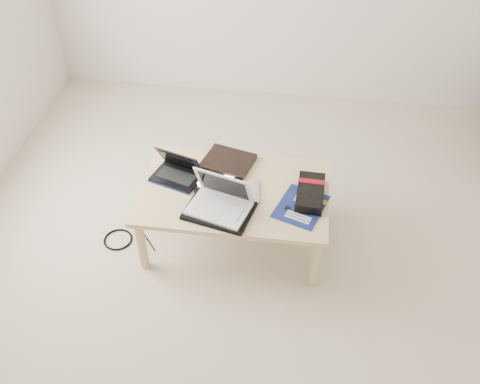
# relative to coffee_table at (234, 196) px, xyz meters

# --- Properties ---
(ground) EXTENTS (4.00, 4.00, 0.00)m
(ground) POSITION_rel_coffee_table_xyz_m (0.25, -0.28, -0.35)
(ground) COLOR beige
(ground) RESTS_ON ground
(coffee_table) EXTENTS (1.10, 0.70, 0.40)m
(coffee_table) POSITION_rel_coffee_table_xyz_m (0.00, 0.00, 0.00)
(coffee_table) COLOR #D1B17E
(coffee_table) RESTS_ON ground
(book) EXTENTS (0.35, 0.31, 0.03)m
(book) POSITION_rel_coffee_table_xyz_m (-0.07, 0.24, 0.06)
(book) COLOR black
(book) RESTS_ON coffee_table
(netbook) EXTENTS (0.33, 0.28, 0.19)m
(netbook) POSITION_rel_coffee_table_xyz_m (-0.35, 0.08, 0.09)
(netbook) COLOR black
(netbook) RESTS_ON coffee_table
(tablet) EXTENTS (0.32, 0.28, 0.01)m
(tablet) POSITION_rel_coffee_table_xyz_m (-0.10, 0.01, 0.06)
(tablet) COLOR black
(tablet) RESTS_ON coffee_table
(remote) EXTENTS (0.07, 0.21, 0.02)m
(remote) POSITION_rel_coffee_table_xyz_m (0.12, 0.00, 0.06)
(remote) COLOR #B4B4B9
(remote) RESTS_ON coffee_table
(neoprene_sleeve) EXTENTS (0.41, 0.34, 0.02)m
(neoprene_sleeve) POSITION_rel_coffee_table_xyz_m (-0.06, -0.19, 0.06)
(neoprene_sleeve) COLOR black
(neoprene_sleeve) RESTS_ON coffee_table
(white_laptop) EXTENTS (0.38, 0.31, 0.23)m
(white_laptop) POSITION_rel_coffee_table_xyz_m (-0.05, -0.17, 0.12)
(white_laptop) COLOR silver
(white_laptop) RESTS_ON neoprene_sleeve
(motherboard) EXTENTS (0.33, 0.37, 0.01)m
(motherboard) POSITION_rel_coffee_table_xyz_m (0.39, -0.09, 0.05)
(motherboard) COLOR navy
(motherboard) RESTS_ON coffee_table
(gpu_box) EXTENTS (0.16, 0.31, 0.07)m
(gpu_box) POSITION_rel_coffee_table_xyz_m (0.44, 0.00, 0.08)
(gpu_box) COLOR black
(gpu_box) RESTS_ON coffee_table
(cable_coil) EXTENTS (0.14, 0.14, 0.01)m
(cable_coil) POSITION_rel_coffee_table_xyz_m (-0.11, 0.05, 0.05)
(cable_coil) COLOR black
(cable_coil) RESTS_ON coffee_table
(floor_cable_coil) EXTENTS (0.22, 0.22, 0.01)m
(floor_cable_coil) POSITION_rel_coffee_table_xyz_m (-0.72, -0.12, -0.35)
(floor_cable_coil) COLOR black
(floor_cable_coil) RESTS_ON ground
(floor_cable_trail) EXTENTS (0.24, 0.29, 0.01)m
(floor_cable_trail) POSITION_rel_coffee_table_xyz_m (-0.59, -0.04, -0.35)
(floor_cable_trail) COLOR black
(floor_cable_trail) RESTS_ON ground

